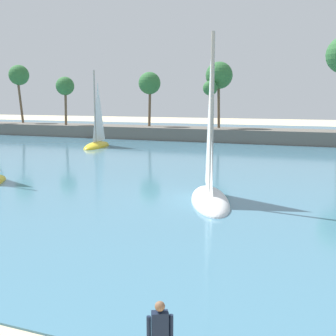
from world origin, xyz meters
name	(u,v)px	position (x,y,z in m)	size (l,w,h in m)	color
sea	(268,147)	(0.00, 52.37, 0.03)	(220.00, 90.11, 0.06)	teal
palm_headland	(303,115)	(3.47, 57.38, 3.75)	(107.58, 6.33, 13.35)	#605B54
sailboat_mid_bay	(210,186)	(1.64, 22.11, 0.94)	(4.43, 7.00, 9.77)	white
sailboat_far_left	(97,140)	(-18.93, 44.27, 0.93)	(3.16, 6.91, 9.66)	yellow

